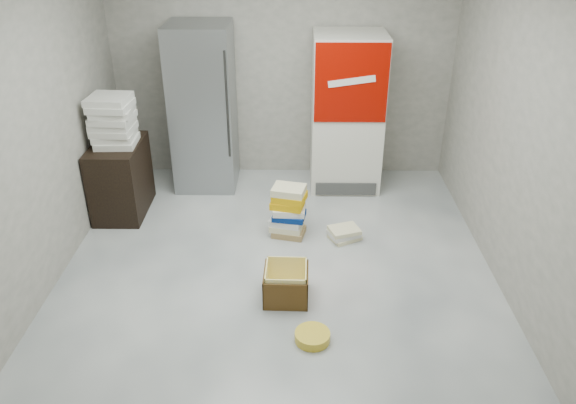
{
  "coord_description": "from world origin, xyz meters",
  "views": [
    {
      "loc": [
        0.16,
        -4.04,
        3.06
      ],
      "look_at": [
        0.09,
        0.7,
        0.5
      ],
      "focal_mm": 35.0,
      "sensor_mm": 36.0,
      "label": 1
    }
  ],
  "objects_px": {
    "phonebook_stack_main": "(288,211)",
    "coke_cooler": "(347,113)",
    "steel_fridge": "(203,108)",
    "wood_shelf": "(121,178)",
    "cardboard_box": "(286,285)"
  },
  "relations": [
    {
      "from": "steel_fridge",
      "to": "coke_cooler",
      "type": "relative_size",
      "value": 1.06
    },
    {
      "from": "coke_cooler",
      "to": "wood_shelf",
      "type": "relative_size",
      "value": 2.25
    },
    {
      "from": "phonebook_stack_main",
      "to": "wood_shelf",
      "type": "bearing_deg",
      "value": 176.0
    },
    {
      "from": "phonebook_stack_main",
      "to": "cardboard_box",
      "type": "height_order",
      "value": "phonebook_stack_main"
    },
    {
      "from": "wood_shelf",
      "to": "phonebook_stack_main",
      "type": "distance_m",
      "value": 1.89
    },
    {
      "from": "steel_fridge",
      "to": "cardboard_box",
      "type": "xyz_separation_m",
      "value": [
        0.99,
        -2.26,
        -0.82
      ]
    },
    {
      "from": "wood_shelf",
      "to": "phonebook_stack_main",
      "type": "height_order",
      "value": "wood_shelf"
    },
    {
      "from": "steel_fridge",
      "to": "coke_cooler",
      "type": "height_order",
      "value": "steel_fridge"
    },
    {
      "from": "coke_cooler",
      "to": "phonebook_stack_main",
      "type": "xyz_separation_m",
      "value": [
        -0.66,
        -1.2,
        -0.63
      ]
    },
    {
      "from": "cardboard_box",
      "to": "steel_fridge",
      "type": "bearing_deg",
      "value": 115.08
    },
    {
      "from": "steel_fridge",
      "to": "cardboard_box",
      "type": "bearing_deg",
      "value": -66.36
    },
    {
      "from": "phonebook_stack_main",
      "to": "cardboard_box",
      "type": "distance_m",
      "value": 1.06
    },
    {
      "from": "steel_fridge",
      "to": "coke_cooler",
      "type": "xyz_separation_m",
      "value": [
        1.65,
        -0.01,
        -0.05
      ]
    },
    {
      "from": "phonebook_stack_main",
      "to": "coke_cooler",
      "type": "bearing_deg",
      "value": 71.84
    },
    {
      "from": "steel_fridge",
      "to": "phonebook_stack_main",
      "type": "xyz_separation_m",
      "value": [
        0.99,
        -1.2,
        -0.68
      ]
    }
  ]
}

